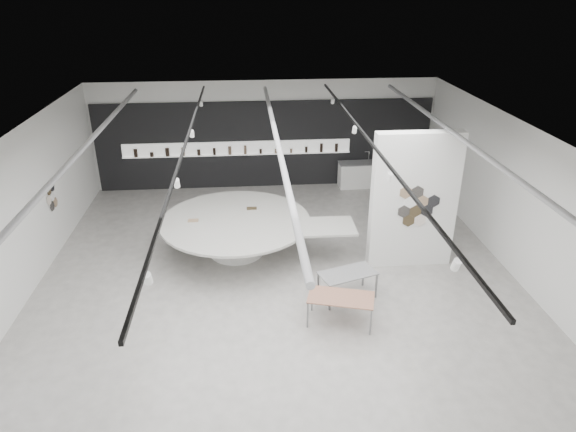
{
  "coord_description": "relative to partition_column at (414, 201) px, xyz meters",
  "views": [
    {
      "loc": [
        -0.71,
        -10.64,
        6.96
      ],
      "look_at": [
        0.31,
        1.2,
        1.41
      ],
      "focal_mm": 32.0,
      "sensor_mm": 36.0,
      "label": 1
    }
  ],
  "objects": [
    {
      "name": "display_island",
      "position": [
        -4.47,
        0.91,
        -1.13
      ],
      "size": [
        5.2,
        4.1,
        1.04
      ],
      "rotation": [
        0.0,
        0.0,
        -0.01
      ],
      "color": "white",
      "rests_on": "ground"
    },
    {
      "name": "partition_column",
      "position": [
        0.0,
        0.0,
        0.0
      ],
      "size": [
        2.2,
        0.38,
        3.6
      ],
      "color": "white",
      "rests_on": "ground"
    },
    {
      "name": "room",
      "position": [
        -3.59,
        -1.0,
        0.27
      ],
      "size": [
        12.02,
        14.02,
        3.82
      ],
      "color": "#ADA9A3",
      "rests_on": "ground"
    },
    {
      "name": "back_wall_display",
      "position": [
        -3.58,
        5.94,
        -0.26
      ],
      "size": [
        11.8,
        0.27,
        3.1
      ],
      "color": "black",
      "rests_on": "ground"
    },
    {
      "name": "kitchen_counter",
      "position": [
        -0.09,
        5.55,
        -1.34
      ],
      "size": [
        1.64,
        0.69,
        1.28
      ],
      "rotation": [
        0.0,
        0.0,
        0.03
      ],
      "color": "white",
      "rests_on": "ground"
    },
    {
      "name": "sample_table_wood",
      "position": [
        -2.27,
        -2.44,
        -1.18
      ],
      "size": [
        1.56,
        1.07,
        0.67
      ],
      "rotation": [
        0.0,
        0.0,
        -0.28
      ],
      "color": "#9C6750",
      "rests_on": "ground"
    },
    {
      "name": "sample_table_stone",
      "position": [
        -1.93,
        -1.49,
        -1.18
      ],
      "size": [
        1.46,
        1.05,
        0.68
      ],
      "rotation": [
        0.0,
        0.0,
        0.33
      ],
      "color": "gray",
      "rests_on": "ground"
    }
  ]
}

